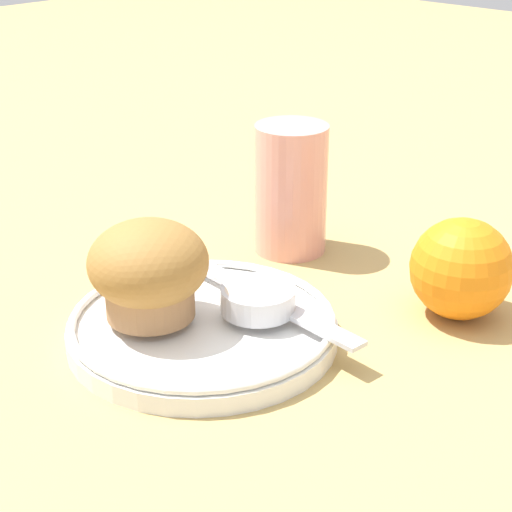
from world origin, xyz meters
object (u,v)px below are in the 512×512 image
at_px(muffin, 149,270).
at_px(juice_glass, 291,189).
at_px(orange_fruit, 461,269).
at_px(butter_knife, 259,295).

xyz_separation_m(muffin, juice_glass, (-0.04, 0.19, 0.00)).
xyz_separation_m(muffin, orange_fruit, (0.14, 0.18, -0.02)).
relative_size(butter_knife, orange_fruit, 2.62).
relative_size(muffin, orange_fruit, 1.10).
bearing_deg(muffin, orange_fruit, 53.46).
bearing_deg(juice_glass, butter_knife, -57.85).
bearing_deg(orange_fruit, muffin, -126.54).
relative_size(butter_knife, juice_glass, 1.78).
bearing_deg(orange_fruit, butter_knife, -131.72).
bearing_deg(butter_knife, juice_glass, 126.39).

